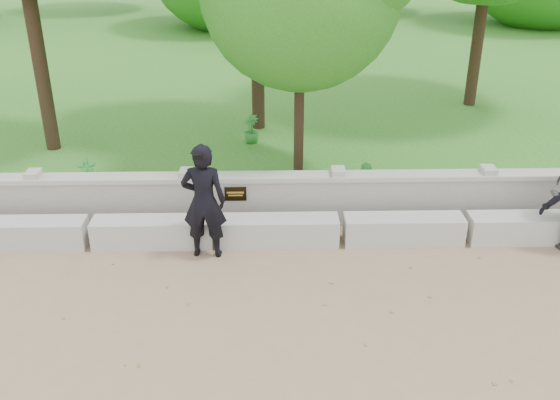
# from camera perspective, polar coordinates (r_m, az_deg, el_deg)

# --- Properties ---
(ground) EXTENTS (80.00, 80.00, 0.00)m
(ground) POSITION_cam_1_polar(r_m,az_deg,el_deg) (8.49, -6.72, -10.33)
(ground) COLOR #8B7155
(ground) RESTS_ON ground
(lawn) EXTENTS (40.00, 22.00, 0.25)m
(lawn) POSITION_cam_1_polar(r_m,az_deg,el_deg) (21.41, -3.55, 12.46)
(lawn) COLOR #276B1B
(lawn) RESTS_ON ground
(concrete_bench) EXTENTS (11.90, 0.45, 0.45)m
(concrete_bench) POSITION_cam_1_polar(r_m,az_deg,el_deg) (9.97, -5.88, -2.88)
(concrete_bench) COLOR #BBB8B1
(concrete_bench) RESTS_ON ground
(parapet_wall) EXTENTS (12.50, 0.35, 0.90)m
(parapet_wall) POSITION_cam_1_polar(r_m,az_deg,el_deg) (10.49, -5.67, 0.09)
(parapet_wall) COLOR #B0ADA6
(parapet_wall) RESTS_ON ground
(man_main) EXTENTS (0.69, 0.62, 1.83)m
(man_main) POSITION_cam_1_polar(r_m,az_deg,el_deg) (9.39, -6.97, -0.12)
(man_main) COLOR black
(man_main) RESTS_ON ground
(shrub_a) EXTENTS (0.44, 0.40, 0.69)m
(shrub_a) POSITION_cam_1_polar(r_m,az_deg,el_deg) (11.48, -17.14, 2.05)
(shrub_a) COLOR #28782D
(shrub_a) RESTS_ON lawn
(shrub_b) EXTENTS (0.29, 0.33, 0.54)m
(shrub_b) POSITION_cam_1_polar(r_m,az_deg,el_deg) (11.21, 7.71, 2.00)
(shrub_b) COLOR #28782D
(shrub_b) RESTS_ON lawn
(shrub_d) EXTENTS (0.45, 0.45, 0.61)m
(shrub_d) POSITION_cam_1_polar(r_m,az_deg,el_deg) (13.49, -2.66, 6.48)
(shrub_d) COLOR #28782D
(shrub_d) RESTS_ON lawn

